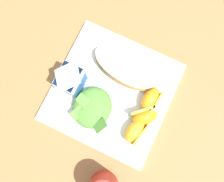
{
  "coord_description": "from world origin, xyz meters",
  "views": [
    {
      "loc": [
        -0.07,
        -0.03,
        0.54
      ],
      "look_at": [
        0.0,
        0.0,
        0.03
      ],
      "focal_mm": 34.7,
      "sensor_mm": 36.0,
      "label": 1
    }
  ],
  "objects_px": {
    "green_salad_pile": "(92,108)",
    "white_plate": "(112,92)",
    "cheesy_pizza_bread": "(125,68)",
    "orange_wedge_middle": "(145,116)",
    "milk_carton": "(70,79)",
    "orange_wedge_rear": "(151,99)",
    "orange_wedge_front": "(135,131)"
  },
  "relations": [
    {
      "from": "green_salad_pile",
      "to": "white_plate",
      "type": "bearing_deg",
      "value": -23.12
    },
    {
      "from": "cheesy_pizza_bread",
      "to": "orange_wedge_middle",
      "type": "height_order",
      "value": "orange_wedge_middle"
    },
    {
      "from": "green_salad_pile",
      "to": "orange_wedge_middle",
      "type": "bearing_deg",
      "value": -74.12
    },
    {
      "from": "milk_carton",
      "to": "orange_wedge_rear",
      "type": "xyz_separation_m",
      "value": [
        0.04,
        -0.18,
        -0.04
      ]
    },
    {
      "from": "white_plate",
      "to": "orange_wedge_rear",
      "type": "xyz_separation_m",
      "value": [
        0.02,
        -0.09,
        0.03
      ]
    },
    {
      "from": "white_plate",
      "to": "orange_wedge_middle",
      "type": "distance_m",
      "value": 0.1
    },
    {
      "from": "white_plate",
      "to": "cheesy_pizza_bread",
      "type": "height_order",
      "value": "cheesy_pizza_bread"
    },
    {
      "from": "cheesy_pizza_bread",
      "to": "green_salad_pile",
      "type": "height_order",
      "value": "green_salad_pile"
    },
    {
      "from": "cheesy_pizza_bread",
      "to": "orange_wedge_rear",
      "type": "distance_m",
      "value": 0.1
    },
    {
      "from": "cheesy_pizza_bread",
      "to": "orange_wedge_middle",
      "type": "xyz_separation_m",
      "value": [
        -0.09,
        -0.09,
        0.0
      ]
    },
    {
      "from": "cheesy_pizza_bread",
      "to": "milk_carton",
      "type": "relative_size",
      "value": 1.62
    },
    {
      "from": "milk_carton",
      "to": "orange_wedge_rear",
      "type": "relative_size",
      "value": 1.72
    },
    {
      "from": "cheesy_pizza_bread",
      "to": "orange_wedge_front",
      "type": "bearing_deg",
      "value": -146.66
    },
    {
      "from": "cheesy_pizza_bread",
      "to": "milk_carton",
      "type": "xyz_separation_m",
      "value": [
        -0.09,
        0.1,
        0.04
      ]
    },
    {
      "from": "white_plate",
      "to": "orange_wedge_middle",
      "type": "height_order",
      "value": "orange_wedge_middle"
    },
    {
      "from": "white_plate",
      "to": "milk_carton",
      "type": "height_order",
      "value": "milk_carton"
    },
    {
      "from": "white_plate",
      "to": "orange_wedge_front",
      "type": "relative_size",
      "value": 4.2
    },
    {
      "from": "orange_wedge_middle",
      "to": "orange_wedge_front",
      "type": "bearing_deg",
      "value": 172.4
    },
    {
      "from": "milk_carton",
      "to": "orange_wedge_middle",
      "type": "relative_size",
      "value": 1.62
    },
    {
      "from": "green_salad_pile",
      "to": "orange_wedge_rear",
      "type": "bearing_deg",
      "value": -56.58
    },
    {
      "from": "orange_wedge_middle",
      "to": "orange_wedge_rear",
      "type": "height_order",
      "value": "same"
    },
    {
      "from": "white_plate",
      "to": "cheesy_pizza_bread",
      "type": "bearing_deg",
      "value": -4.83
    },
    {
      "from": "white_plate",
      "to": "green_salad_pile",
      "type": "height_order",
      "value": "green_salad_pile"
    },
    {
      "from": "cheesy_pizza_bread",
      "to": "milk_carton",
      "type": "height_order",
      "value": "milk_carton"
    },
    {
      "from": "cheesy_pizza_bread",
      "to": "orange_wedge_front",
      "type": "height_order",
      "value": "orange_wedge_front"
    },
    {
      "from": "green_salad_pile",
      "to": "orange_wedge_rear",
      "type": "height_order",
      "value": "green_salad_pile"
    },
    {
      "from": "green_salad_pile",
      "to": "orange_wedge_front",
      "type": "xyz_separation_m",
      "value": [
        -0.01,
        -0.11,
        -0.0
      ]
    },
    {
      "from": "white_plate",
      "to": "orange_wedge_front",
      "type": "xyz_separation_m",
      "value": [
        -0.06,
        -0.09,
        0.03
      ]
    },
    {
      "from": "white_plate",
      "to": "orange_wedge_rear",
      "type": "distance_m",
      "value": 0.1
    },
    {
      "from": "orange_wedge_front",
      "to": "orange_wedge_middle",
      "type": "distance_m",
      "value": 0.04
    },
    {
      "from": "green_salad_pile",
      "to": "milk_carton",
      "type": "bearing_deg",
      "value": 62.97
    },
    {
      "from": "white_plate",
      "to": "orange_wedge_middle",
      "type": "xyz_separation_m",
      "value": [
        -0.02,
        -0.09,
        0.03
      ]
    }
  ]
}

